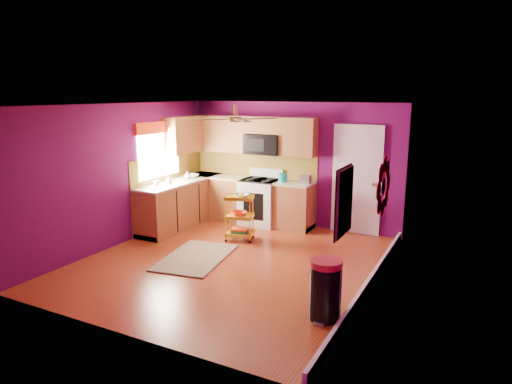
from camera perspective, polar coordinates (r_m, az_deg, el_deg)
The scene contains 18 objects.
ground at distance 7.47m, azimuth -3.16°, elevation -8.73°, with size 5.00×5.00×0.00m, color maroon.
room_envelope at distance 7.03m, azimuth -3.13°, elevation 3.74°, with size 4.54×5.04×2.52m.
lower_cabinets at distance 9.49m, azimuth -4.68°, elevation -1.39°, with size 2.81×2.31×0.94m.
electric_range at distance 9.40m, azimuth 0.59°, elevation -1.17°, with size 0.76×0.66×1.13m.
upper_cabinetry at distance 9.51m, azimuth -3.16°, elevation 7.01°, with size 2.80×2.30×1.26m.
left_window at distance 9.15m, azimuth -12.06°, elevation 6.16°, with size 0.08×1.35×1.08m.
panel_door at distance 8.90m, azimuth 12.47°, elevation 1.33°, with size 0.95×0.11×2.15m.
right_wall_art at distance 5.94m, azimuth 13.83°, elevation -0.06°, with size 0.04×2.74×1.04m.
ceiling_fan at distance 7.15m, azimuth -2.56°, elevation 9.19°, with size 1.01×1.01×0.26m.
shag_rug at distance 7.69m, azimuth -7.53°, elevation -8.09°, with size 0.95×1.54×0.02m, color black.
rolling_cart at distance 8.39m, azimuth -2.03°, elevation -2.97°, with size 0.59×0.50×0.91m.
trash_can at distance 5.65m, azimuth 8.66°, elevation -11.97°, with size 0.40×0.43×0.75m.
teal_kettle at distance 9.08m, azimuth 3.37°, elevation 1.82°, with size 0.18×0.18×0.21m.
toaster at distance 8.93m, azimuth 6.13°, elevation 1.63°, with size 0.22×0.15×0.18m, color beige.
soap_bottle_a at distance 9.04m, azimuth -10.85°, elevation 1.57°, with size 0.08×0.08×0.17m, color #EA3F72.
soap_bottle_b at distance 9.50m, azimuth -8.58°, elevation 2.12°, with size 0.12×0.12×0.15m, color white.
counter_dish at distance 9.61m, azimuth -8.02°, elevation 2.00°, with size 0.28×0.28×0.07m, color white.
counter_cup at distance 8.93m, azimuth -12.33°, elevation 1.12°, with size 0.12×0.12×0.09m, color white.
Camera 1 is at (3.54, -6.00, 2.69)m, focal length 32.00 mm.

